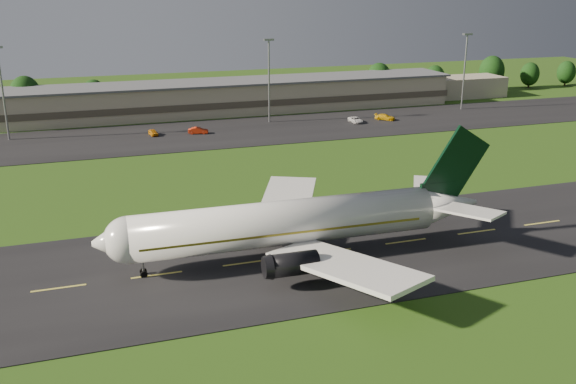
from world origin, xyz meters
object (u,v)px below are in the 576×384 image
object	(u,v)px
airliner	(292,223)
light_mast_west	(1,82)
service_vehicle_c	(356,120)
terminal	(257,96)
light_mast_east	(465,62)
service_vehicle_a	(153,132)
service_vehicle_b	(198,131)
light_mast_centre	(269,71)
service_vehicle_d	(385,117)

from	to	relation	value
airliner	light_mast_west	distance (m)	89.33
airliner	service_vehicle_c	xyz separation A→B (m)	(41.15, 72.57, -3.87)
terminal	service_vehicle_c	xyz separation A→B (m)	(18.63, -23.63, -3.20)
light_mast_west	light_mast_east	distance (m)	115.00
light_mast_east	service_vehicle_a	xyz separation A→B (m)	(-84.26, -5.92, -11.97)
airliner	terminal	xyz separation A→B (m)	(22.52, 96.20, -0.67)
service_vehicle_a	service_vehicle_b	bearing A→B (deg)	-16.34
service_vehicle_a	service_vehicle_b	size ratio (longest dim) A/B	0.87
service_vehicle_c	airliner	bearing A→B (deg)	-120.66
service_vehicle_c	light_mast_west	bearing A→B (deg)	173.58
terminal	light_mast_west	bearing A→B (deg)	-165.24
service_vehicle_a	airliner	bearing A→B (deg)	-91.30
light_mast_centre	service_vehicle_a	size ratio (longest dim) A/B	5.16
service_vehicle_c	light_mast_east	bearing A→B (deg)	10.92
airliner	light_mast_east	bearing A→B (deg)	47.53
service_vehicle_a	service_vehicle_b	world-z (taller)	service_vehicle_b
service_vehicle_c	light_mast_centre	bearing A→B (deg)	158.50
light_mast_west	service_vehicle_c	xyz separation A→B (m)	(80.03, -7.45, -11.95)
service_vehicle_b	service_vehicle_c	size ratio (longest dim) A/B	0.91
terminal	light_mast_west	xyz separation A→B (m)	(-61.40, -16.18, 8.75)
terminal	service_vehicle_a	distance (m)	37.94
light_mast_east	service_vehicle_b	xyz separation A→B (m)	(-74.27, -7.47, -11.89)
light_mast_east	service_vehicle_a	size ratio (longest dim) A/B	5.16
light_mast_centre	service_vehicle_d	world-z (taller)	light_mast_centre
airliner	terminal	size ratio (longest dim) A/B	0.35
light_mast_west	light_mast_east	size ratio (longest dim) A/B	1.00
light_mast_west	airliner	bearing A→B (deg)	-64.09
light_mast_east	service_vehicle_d	world-z (taller)	light_mast_east
light_mast_west	service_vehicle_a	bearing A→B (deg)	-10.91
service_vehicle_b	terminal	bearing A→B (deg)	-26.89
terminal	service_vehicle_d	xyz separation A→B (m)	(26.97, -23.08, -3.15)
light_mast_west	service_vehicle_b	xyz separation A→B (m)	(40.73, -7.47, -11.89)
airliner	service_vehicle_a	size ratio (longest dim) A/B	13.00
service_vehicle_d	airliner	bearing A→B (deg)	-173.53
terminal	service_vehicle_d	bearing A→B (deg)	-40.56
light_mast_west	service_vehicle_a	world-z (taller)	light_mast_west
airliner	service_vehicle_d	size ratio (longest dim) A/B	10.03
service_vehicle_a	light_mast_centre	bearing A→B (deg)	3.88
light_mast_east	light_mast_centre	bearing A→B (deg)	180.00
light_mast_centre	service_vehicle_d	size ratio (longest dim) A/B	3.98
service_vehicle_a	service_vehicle_c	size ratio (longest dim) A/B	0.79
light_mast_east	service_vehicle_c	world-z (taller)	light_mast_east
terminal	light_mast_west	distance (m)	64.10
service_vehicle_a	light_mast_east	bearing A→B (deg)	-3.55
light_mast_east	service_vehicle_a	distance (m)	85.32
service_vehicle_b	service_vehicle_d	size ratio (longest dim) A/B	0.89
terminal	service_vehicle_b	size ratio (longest dim) A/B	31.94
airliner	light_mast_centre	distance (m)	83.15
service_vehicle_b	service_vehicle_c	bearing A→B (deg)	-75.71
terminal	light_mast_centre	world-z (taller)	light_mast_centre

